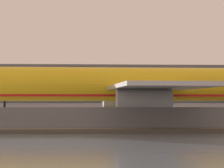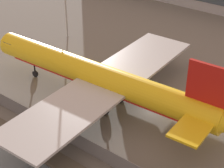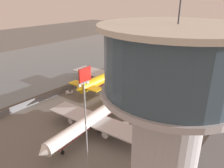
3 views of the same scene
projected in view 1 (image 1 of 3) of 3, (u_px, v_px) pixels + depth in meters
ground_plane at (188, 124)px, 78.94m from camera, size 500.00×500.00×0.00m
perimeter_fence at (216, 119)px, 63.02m from camera, size 280.00×0.10×2.77m
cargo_jet_yellow at (132, 86)px, 74.77m from camera, size 54.08×46.70×14.74m
terminal_building at (103, 90)px, 139.77m from camera, size 112.65×15.64×12.63m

